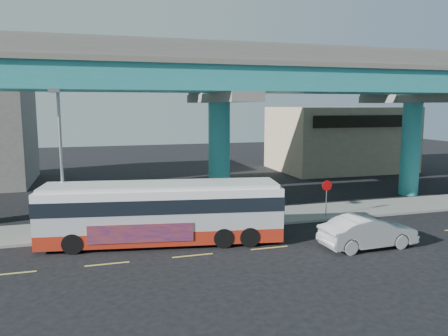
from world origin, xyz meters
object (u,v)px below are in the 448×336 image
object	(u,v)px
sedan	(368,232)
street_lamp	(60,142)
transit_bus	(162,211)
stop_sign	(327,190)

from	to	relation	value
sedan	street_lamp	bearing A→B (deg)	69.64
transit_bus	stop_sign	bearing A→B (deg)	20.27
sedan	street_lamp	size ratio (longest dim) A/B	0.63
sedan	street_lamp	xyz separation A→B (m)	(-14.89, 5.06, 4.51)
transit_bus	street_lamp	distance (m)	6.27
street_lamp	sedan	bearing A→B (deg)	-18.76
sedan	stop_sign	distance (m)	5.96
sedan	stop_sign	xyz separation A→B (m)	(0.91, 5.81, 0.99)
stop_sign	transit_bus	bearing A→B (deg)	-144.67
street_lamp	transit_bus	bearing A→B (deg)	-15.25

